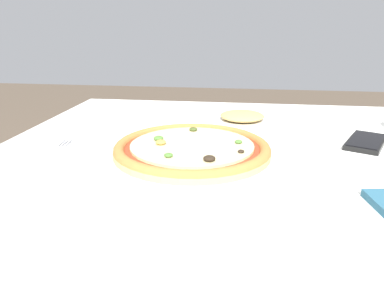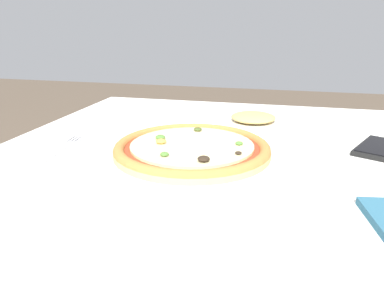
{
  "view_description": "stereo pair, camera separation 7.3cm",
  "coord_description": "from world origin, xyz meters",
  "px_view_note": "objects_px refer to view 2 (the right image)",
  "views": [
    {
      "loc": [
        -0.02,
        -0.73,
        0.98
      ],
      "look_at": [
        -0.12,
        -0.04,
        0.75
      ],
      "focal_mm": 35.0,
      "sensor_mm": 36.0,
      "label": 1
    },
    {
      "loc": [
        0.05,
        -0.71,
        0.98
      ],
      "look_at": [
        -0.12,
        -0.04,
        0.75
      ],
      "focal_mm": 35.0,
      "sensor_mm": 36.0,
      "label": 2
    }
  ],
  "objects_px": {
    "dining_table": "(251,198)",
    "pizza_plate": "(192,150)",
    "side_plate": "(253,121)",
    "fork": "(64,148)",
    "cell_phone": "(378,148)"
  },
  "relations": [
    {
      "from": "dining_table",
      "to": "pizza_plate",
      "type": "distance_m",
      "value": 0.16
    },
    {
      "from": "dining_table",
      "to": "side_plate",
      "type": "distance_m",
      "value": 0.27
    },
    {
      "from": "pizza_plate",
      "to": "dining_table",
      "type": "bearing_deg",
      "value": 16.85
    },
    {
      "from": "side_plate",
      "to": "fork",
      "type": "bearing_deg",
      "value": -142.37
    },
    {
      "from": "dining_table",
      "to": "cell_phone",
      "type": "relative_size",
      "value": 6.9
    },
    {
      "from": "cell_phone",
      "to": "side_plate",
      "type": "distance_m",
      "value": 0.31
    },
    {
      "from": "side_plate",
      "to": "cell_phone",
      "type": "bearing_deg",
      "value": -26.76
    },
    {
      "from": "dining_table",
      "to": "fork",
      "type": "height_order",
      "value": "fork"
    },
    {
      "from": "pizza_plate",
      "to": "cell_phone",
      "type": "bearing_deg",
      "value": 21.06
    },
    {
      "from": "cell_phone",
      "to": "pizza_plate",
      "type": "bearing_deg",
      "value": -158.94
    },
    {
      "from": "fork",
      "to": "cell_phone",
      "type": "xyz_separation_m",
      "value": [
        0.65,
        0.15,
        0.0
      ]
    },
    {
      "from": "fork",
      "to": "cell_phone",
      "type": "height_order",
      "value": "cell_phone"
    },
    {
      "from": "fork",
      "to": "pizza_plate",
      "type": "bearing_deg",
      "value": 1.76
    },
    {
      "from": "dining_table",
      "to": "side_plate",
      "type": "height_order",
      "value": "side_plate"
    },
    {
      "from": "cell_phone",
      "to": "side_plate",
      "type": "bearing_deg",
      "value": 153.24
    }
  ]
}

